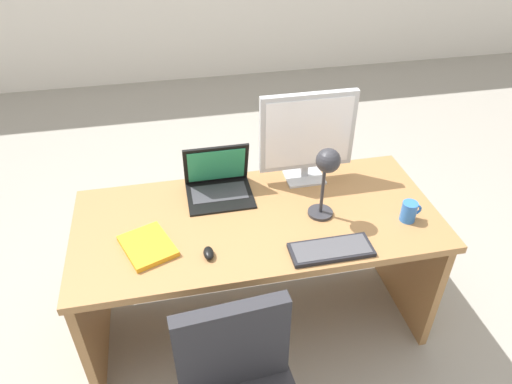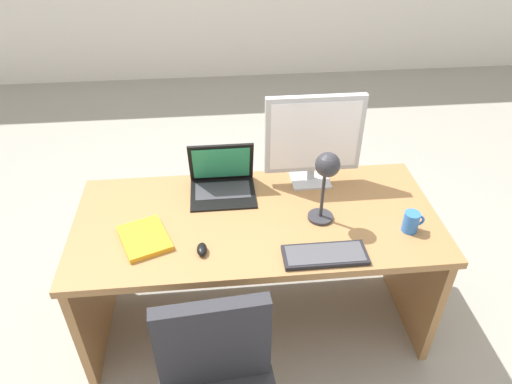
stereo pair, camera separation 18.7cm
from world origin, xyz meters
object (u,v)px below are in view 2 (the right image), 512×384
desk_lamp (326,174)px  book (144,238)px  laptop (222,176)px  coffee_mug (411,222)px  keyboard (325,255)px  monitor (314,137)px  desk (256,244)px  mouse (202,249)px

desk_lamp → book: 0.86m
desk_lamp → laptop: bearing=145.2°
book → coffee_mug: 1.21m
keyboard → coffee_mug: 0.45m
keyboard → coffee_mug: size_ratio=3.64×
laptop → book: 0.52m
monitor → book: bearing=-155.2°
desk → keyboard: bearing=-52.6°
desk_lamp → coffee_mug: bearing=-14.5°
desk → mouse: (-0.26, -0.27, 0.23)m
desk → keyboard: 0.49m
mouse → book: bearing=157.8°
laptop → keyboard: laptop is taller
monitor → coffee_mug: bearing=-48.6°
keyboard → book: book is taller
keyboard → desk_lamp: bearing=81.5°
desk_lamp → mouse: bearing=-164.4°
monitor → mouse: 0.79m
keyboard → book: (-0.78, 0.18, 0.00)m
mouse → desk_lamp: (0.56, 0.16, 0.25)m
desk → keyboard: (0.26, -0.35, 0.23)m
monitor → coffee_mug: monitor is taller
laptop → book: size_ratio=1.09×
desk_lamp → book: size_ratio=1.26×
keyboard → desk_lamp: desk_lamp is taller
monitor → laptop: 0.50m
monitor → book: size_ratio=1.62×
desk_lamp → desk: bearing=159.7°
desk → mouse: size_ratio=21.69×
coffee_mug → book: bearing=177.7°
monitor → coffee_mug: 0.61m
laptop → keyboard: 0.69m
keyboard → desk_lamp: 0.35m
desk → keyboard: keyboard is taller
coffee_mug → desk: bearing=162.9°
keyboard → desk_lamp: size_ratio=0.96×
desk → monitor: bearing=35.3°
book → coffee_mug: bearing=-2.3°
laptop → mouse: (-0.11, -0.47, -0.06)m
laptop → desk_lamp: desk_lamp is taller
keyboard → mouse: 0.53m
keyboard → mouse: (-0.52, 0.08, 0.01)m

